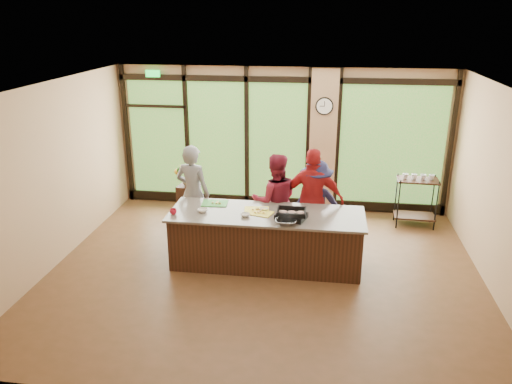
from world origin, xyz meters
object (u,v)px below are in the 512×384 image
(island_base, at_px, (266,240))
(bar_cart, at_px, (416,195))
(cook_right, at_px, (315,204))
(flower_stand, at_px, (189,203))
(cook_left, at_px, (193,193))
(roasting_pan, at_px, (291,216))

(island_base, xyz_separation_m, bar_cart, (2.73, 2.02, 0.20))
(cook_right, bearing_deg, flower_stand, -27.65)
(island_base, relative_size, cook_right, 1.93)
(cook_left, bearing_deg, flower_stand, -53.37)
(island_base, bearing_deg, bar_cart, 36.58)
(island_base, distance_m, cook_right, 1.20)
(island_base, relative_size, bar_cart, 2.90)
(island_base, height_order, roasting_pan, roasting_pan)
(cook_right, relative_size, bar_cart, 1.50)
(cook_right, height_order, roasting_pan, cook_right)
(island_base, xyz_separation_m, cook_left, (-1.45, 0.79, 0.47))
(cook_right, height_order, flower_stand, cook_right)
(flower_stand, bearing_deg, island_base, -32.15)
(roasting_pan, bearing_deg, cook_left, 170.15)
(roasting_pan, bearing_deg, island_base, 175.66)
(cook_left, relative_size, flower_stand, 2.36)
(flower_stand, bearing_deg, cook_left, -58.45)
(island_base, distance_m, roasting_pan, 0.69)
(island_base, distance_m, bar_cart, 3.40)
(island_base, xyz_separation_m, flower_stand, (-1.77, 1.60, -0.06))
(bar_cart, bearing_deg, flower_stand, -172.43)
(flower_stand, distance_m, bar_cart, 4.52)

